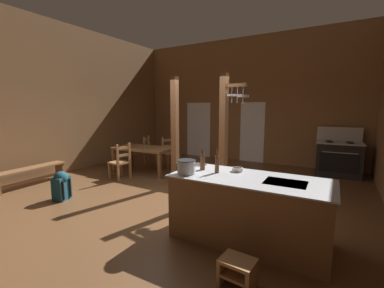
# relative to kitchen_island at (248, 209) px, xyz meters

# --- Properties ---
(ground_plane) EXTENTS (8.48, 9.51, 0.10)m
(ground_plane) POSITION_rel_kitchen_island_xyz_m (-1.96, 0.84, -0.51)
(ground_plane) COLOR brown
(wall_back) EXTENTS (8.48, 0.14, 4.22)m
(wall_back) POSITION_rel_kitchen_island_xyz_m (-1.96, 5.26, 1.65)
(wall_back) COLOR brown
(wall_back) RESTS_ON ground_plane
(wall_left) EXTENTS (0.14, 9.51, 4.22)m
(wall_left) POSITION_rel_kitchen_island_xyz_m (-5.87, 0.84, 1.65)
(wall_left) COLOR brown
(wall_left) RESTS_ON ground_plane
(glazed_door_back_left) EXTENTS (1.00, 0.01, 2.05)m
(glazed_door_back_left) POSITION_rel_kitchen_island_xyz_m (-3.69, 5.19, 0.57)
(glazed_door_back_left) COLOR white
(glazed_door_back_left) RESTS_ON ground_plane
(glazed_panel_back_right) EXTENTS (0.84, 0.01, 2.05)m
(glazed_panel_back_right) POSITION_rel_kitchen_island_xyz_m (-1.57, 5.19, 0.57)
(glazed_panel_back_right) COLOR white
(glazed_panel_back_right) RESTS_ON ground_plane
(kitchen_island) EXTENTS (2.18, 1.00, 0.92)m
(kitchen_island) POSITION_rel_kitchen_island_xyz_m (0.00, 0.00, 0.00)
(kitchen_island) COLOR brown
(kitchen_island) RESTS_ON ground_plane
(stove_range) EXTENTS (1.19, 0.88, 1.32)m
(stove_range) POSITION_rel_kitchen_island_xyz_m (1.05, 4.65, 0.02)
(stove_range) COLOR black
(stove_range) RESTS_ON ground_plane
(support_post_with_pot_rack) EXTENTS (0.63, 0.27, 2.57)m
(support_post_with_pot_rack) POSITION_rel_kitchen_island_xyz_m (-1.04, 1.55, 0.94)
(support_post_with_pot_rack) COLOR brown
(support_post_with_pot_rack) RESTS_ON ground_plane
(support_post_center) EXTENTS (0.14, 0.14, 2.57)m
(support_post_center) POSITION_rel_kitchen_island_xyz_m (-2.32, 1.58, 0.83)
(support_post_center) COLOR brown
(support_post_center) RESTS_ON ground_plane
(step_stool) EXTENTS (0.38, 0.31, 0.30)m
(step_stool) POSITION_rel_kitchen_island_xyz_m (0.20, -0.97, -0.28)
(step_stool) COLOR #9E7044
(step_stool) RESTS_ON ground_plane
(dining_table) EXTENTS (1.76, 1.02, 0.74)m
(dining_table) POSITION_rel_kitchen_island_xyz_m (-3.81, 2.17, 0.19)
(dining_table) COLOR brown
(dining_table) RESTS_ON ground_plane
(ladderback_chair_near_window) EXTENTS (0.49, 0.49, 0.95)m
(ladderback_chair_near_window) POSITION_rel_kitchen_island_xyz_m (-3.90, 1.34, -0.01)
(ladderback_chair_near_window) COLOR #9E7044
(ladderback_chair_near_window) RESTS_ON ground_plane
(ladderback_chair_by_post) EXTENTS (0.60, 0.60, 0.95)m
(ladderback_chair_by_post) POSITION_rel_kitchen_island_xyz_m (-3.57, 3.11, -0.01)
(ladderback_chair_by_post) COLOR #9E7044
(ladderback_chair_by_post) RESTS_ON ground_plane
(ladderback_chair_at_table_end) EXTENTS (0.56, 0.56, 0.95)m
(ladderback_chair_at_table_end) POSITION_rel_kitchen_island_xyz_m (-4.24, 2.98, -0.01)
(ladderback_chair_at_table_end) COLOR #9E7044
(ladderback_chair_at_table_end) RESTS_ON ground_plane
(bench_along_left_wall) EXTENTS (0.48, 1.68, 0.44)m
(bench_along_left_wall) POSITION_rel_kitchen_island_xyz_m (-5.34, -0.18, -0.15)
(bench_along_left_wall) COLOR brown
(bench_along_left_wall) RESTS_ON ground_plane
(backpack) EXTENTS (0.36, 0.37, 0.60)m
(backpack) POSITION_rel_kitchen_island_xyz_m (-3.79, -0.39, -0.14)
(backpack) COLOR #194756
(backpack) RESTS_ON ground_plane
(stockpot_on_counter) EXTENTS (0.34, 0.27, 0.21)m
(stockpot_on_counter) POSITION_rel_kitchen_island_xyz_m (-0.86, -0.27, 0.56)
(stockpot_on_counter) COLOR #B7BABF
(stockpot_on_counter) RESTS_ON kitchen_island
(mixing_bowl_on_counter) EXTENTS (0.16, 0.16, 0.06)m
(mixing_bowl_on_counter) POSITION_rel_kitchen_island_xyz_m (-0.26, 0.23, 0.49)
(mixing_bowl_on_counter) COLOR silver
(mixing_bowl_on_counter) RESTS_ON kitchen_island
(bottle_tall_on_counter) EXTENTS (0.06, 0.06, 0.35)m
(bottle_tall_on_counter) POSITION_rel_kitchen_island_xyz_m (-0.50, 0.01, 0.60)
(bottle_tall_on_counter) COLOR #56331E
(bottle_tall_on_counter) RESTS_ON kitchen_island
(bottle_short_on_counter) EXTENTS (0.08, 0.08, 0.33)m
(bottle_short_on_counter) POSITION_rel_kitchen_island_xyz_m (-0.77, 0.06, 0.59)
(bottle_short_on_counter) COLOR #56331E
(bottle_short_on_counter) RESTS_ON kitchen_island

